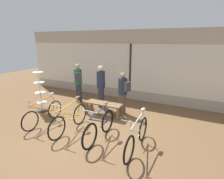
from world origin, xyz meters
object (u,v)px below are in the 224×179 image
bicycle_far_left (44,113)px  bicycle_left (70,119)px  bicycle_right (100,127)px  customer_by_window (78,82)px  display_bench (104,105)px  customer_mid_floor (101,86)px  bicycle_far_right (137,137)px  customer_near_rack (123,92)px  accessory_rack (40,94)px

bicycle_far_left → bicycle_left: size_ratio=0.96×
bicycle_right → customer_by_window: (-2.44, 2.31, 0.55)m
display_bench → customer_mid_floor: (-0.52, 0.71, 0.53)m
bicycle_far_right → customer_near_rack: customer_near_rack is taller
bicycle_far_left → customer_near_rack: (2.04, 1.99, 0.48)m
customer_near_rack → bicycle_left: bearing=-115.1°
bicycle_left → bicycle_far_right: (2.18, -0.02, -0.01)m
display_bench → customer_near_rack: customer_near_rack is taller
customer_near_rack → bicycle_right: bearing=-86.0°
accessory_rack → display_bench: (2.47, 0.70, -0.28)m
bicycle_far_left → display_bench: size_ratio=1.22×
bicycle_left → customer_mid_floor: (-0.15, 2.21, 0.54)m
accessory_rack → customer_mid_floor: 2.42m
bicycle_far_left → accessory_rack: size_ratio=1.02×
customer_near_rack → display_bench: bearing=-138.2°
customer_mid_floor → customer_near_rack: bearing=-11.2°
bicycle_right → display_bench: size_ratio=1.22×
bicycle_far_right → customer_by_window: (-3.55, 2.32, 0.56)m
display_bench → customer_near_rack: size_ratio=0.88×
customer_by_window → customer_mid_floor: 1.22m
bicycle_far_right → customer_by_window: bearing=146.8°
bicycle_far_right → accessory_rack: 4.36m
bicycle_left → bicycle_far_right: 2.18m
bicycle_far_left → customer_by_window: size_ratio=0.98×
bicycle_far_left → bicycle_left: bicycle_left is taller
bicycle_far_left → bicycle_left: bearing=-0.2°
accessory_rack → customer_near_rack: bearing=21.7°
bicycle_far_right → customer_by_window: size_ratio=1.01×
bicycle_right → customer_by_window: bearing=136.5°
bicycle_far_right → customer_by_window: 4.28m
accessory_rack → display_bench: size_ratio=1.19×
bicycle_left → customer_by_window: bearing=120.6°
customer_near_rack → bicycle_far_right: bearing=-58.2°
customer_near_rack → customer_mid_floor: size_ratio=0.91×
bicycle_far_right → bicycle_left: bearing=179.6°
bicycle_left → display_bench: size_ratio=1.27×
bicycle_far_left → customer_by_window: bearing=96.4°
bicycle_left → display_bench: 1.54m
bicycle_right → customer_near_rack: size_ratio=1.07×
bicycle_left → customer_mid_floor: bearing=93.8°
bicycle_far_left → bicycle_right: size_ratio=1.00×
bicycle_far_right → customer_mid_floor: size_ratio=1.00×
bicycle_far_left → bicycle_far_right: size_ratio=0.97×
bicycle_left → accessory_rack: 2.26m
bicycle_right → customer_near_rack: (-0.14, 2.00, 0.47)m
customer_by_window → customer_mid_floor: (1.22, -0.10, -0.01)m
bicycle_right → bicycle_far_right: bicycle_right is taller
customer_by_window → display_bench: bearing=-25.0°
bicycle_far_left → customer_mid_floor: size_ratio=0.97×
bicycle_far_left → bicycle_right: bearing=-0.2°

